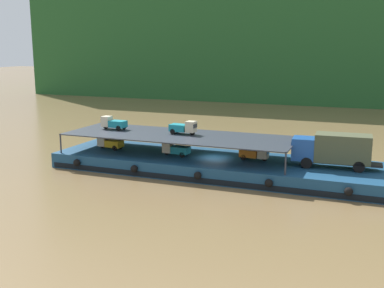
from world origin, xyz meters
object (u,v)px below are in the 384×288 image
Objects in this scene: covered_lorry at (334,149)px; mini_truck_upper_mid at (184,127)px; mini_truck_lower_stern at (110,143)px; cargo_barge at (214,165)px; mini_truck_upper_stern at (113,123)px; mini_truck_lower_aft at (176,149)px; mini_truck_lower_mid at (255,153)px.

mini_truck_upper_mid reaches higher than covered_lorry.
mini_truck_lower_stern is 8.42m from mini_truck_upper_mid.
cargo_barge is 4.08× the size of covered_lorry.
covered_lorry is at bearing 1.40° from mini_truck_lower_stern.
covered_lorry is 22.84m from mini_truck_upper_stern.
cargo_barge is at bearing -178.41° from covered_lorry.
mini_truck_upper_mid reaches higher than mini_truck_lower_stern.
cargo_barge is at bearing -11.15° from mini_truck_upper_mid.
mini_truck_lower_aft is at bearing -172.38° from cargo_barge.
mini_truck_upper_mid is (8.07, 0.18, 0.00)m from mini_truck_upper_stern.
mini_truck_upper_stern and mini_truck_upper_mid have the same top height.
cargo_barge is 11.58× the size of mini_truck_lower_mid.
mini_truck_lower_mid is (15.59, 0.82, 0.00)m from mini_truck_lower_stern.
mini_truck_upper_mid is (8.13, 0.94, 2.00)m from mini_truck_lower_stern.
covered_lorry reaches higher than mini_truck_lower_mid.
mini_truck_upper_mid is at bearing 73.66° from mini_truck_lower_aft.
mini_truck_upper_mid reaches higher than mini_truck_lower_aft.
covered_lorry is (11.20, 0.31, 2.44)m from cargo_barge.
cargo_barge is at bearing 7.62° from mini_truck_lower_aft.
mini_truck_upper_stern is at bearing 85.61° from mini_truck_lower_stern.
covered_lorry reaches higher than mini_truck_lower_stern.
cargo_barge is 12.12m from mini_truck_upper_stern.
cargo_barge is 11.58× the size of mini_truck_upper_mid.
mini_truck_lower_mid is at bearing 3.02° from mini_truck_lower_stern.
mini_truck_upper_stern is at bearing 179.49° from covered_lorry.
mini_truck_upper_mid reaches higher than cargo_barge.
mini_truck_lower_mid is 7.73m from mini_truck_upper_mid.
covered_lorry is at bearing 1.59° from cargo_barge.
mini_truck_lower_aft is 2.37m from mini_truck_upper_mid.
mini_truck_lower_stern reaches higher than cargo_barge.
mini_truck_upper_mid reaches higher than mini_truck_lower_mid.
mini_truck_lower_stern is at bearing -94.39° from mini_truck_upper_stern.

